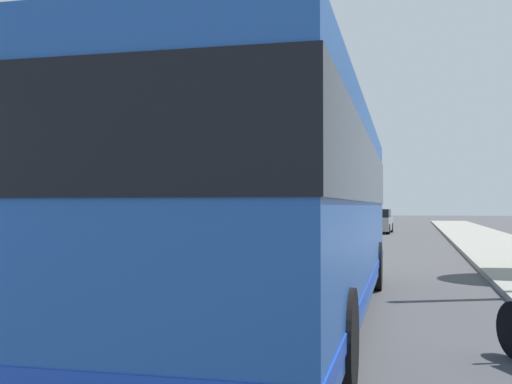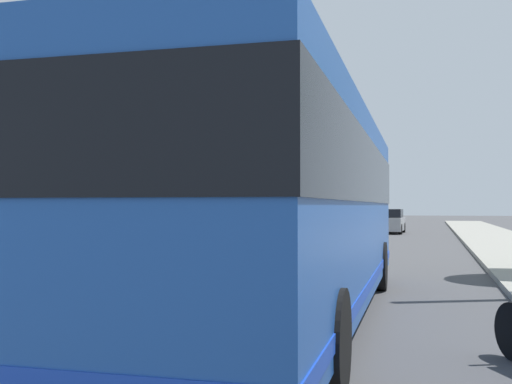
{
  "view_description": "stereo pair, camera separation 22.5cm",
  "coord_description": "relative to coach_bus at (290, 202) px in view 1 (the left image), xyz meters",
  "views": [
    {
      "loc": [
        -4.4,
        -4.21,
        1.75
      ],
      "look_at": [
        4.63,
        -1.89,
        1.96
      ],
      "focal_mm": 43.45,
      "sensor_mm": 36.0,
      "label": 1
    },
    {
      "loc": [
        -4.34,
        -4.43,
        1.75
      ],
      "look_at": [
        4.63,
        -1.89,
        1.96
      ],
      "focal_mm": 43.45,
      "sensor_mm": 36.0,
      "label": 2
    }
  ],
  "objects": [
    {
      "name": "car_behind_bus",
      "position": [
        34.37,
        4.76,
        -1.09
      ],
      "size": [
        4.68,
        2.09,
        1.52
      ],
      "rotation": [
        0.0,
        0.0,
        3.09
      ],
      "color": "red",
      "rests_on": "ground"
    },
    {
      "name": "car_ahead_same_lane",
      "position": [
        30.89,
        0.48,
        -1.08
      ],
      "size": [
        4.43,
        1.88,
        1.54
      ],
      "rotation": [
        0.0,
        0.0,
        -0.03
      ],
      "color": "gray",
      "rests_on": "ground"
    },
    {
      "name": "car_far_distant",
      "position": [
        19.19,
        5.35,
        -1.16
      ],
      "size": [
        4.11,
        2.05,
        1.39
      ],
      "rotation": [
        0.0,
        0.0,
        3.18
      ],
      "color": "navy",
      "rests_on": "ground"
    },
    {
      "name": "lane_divider_line",
      "position": [
        5.0,
        2.33,
        -1.81
      ],
      "size": [
        110.0,
        0.16,
        0.01
      ],
      "primitive_type": "cube",
      "color": "silver",
      "rests_on": "ground"
    },
    {
      "name": "car_side_street",
      "position": [
        24.01,
        5.31,
        -1.11
      ],
      "size": [
        4.36,
        2.03,
        1.5
      ],
      "rotation": [
        0.0,
        0.0,
        3.1
      ],
      "color": "black",
      "rests_on": "ground"
    },
    {
      "name": "coach_bus",
      "position": [
        0.0,
        0.0,
        0.0
      ],
      "size": [
        11.63,
        2.71,
        3.14
      ],
      "rotation": [
        0.0,
        0.0,
        0.02
      ],
      "color": "#1E4C9E",
      "rests_on": "ground"
    }
  ]
}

